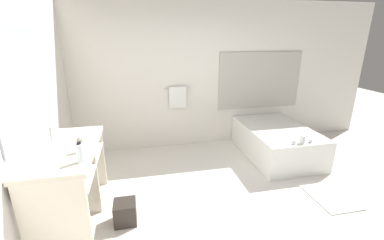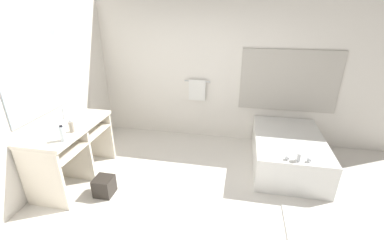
{
  "view_description": "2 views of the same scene",
  "coord_description": "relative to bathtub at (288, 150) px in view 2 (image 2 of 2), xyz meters",
  "views": [
    {
      "loc": [
        -1.02,
        -2.47,
        2.08
      ],
      "look_at": [
        -0.29,
        0.93,
        0.93
      ],
      "focal_mm": 24.0,
      "sensor_mm": 36.0,
      "label": 1
    },
    {
      "loc": [
        0.52,
        -2.51,
        2.43
      ],
      "look_at": [
        -0.2,
        1.11,
        0.81
      ],
      "focal_mm": 24.0,
      "sensor_mm": 36.0,
      "label": 2
    }
  ],
  "objects": [
    {
      "name": "vanity_counter",
      "position": [
        -3.2,
        -0.97,
        0.36
      ],
      "size": [
        0.67,
        1.32,
        0.9
      ],
      "color": "beige",
      "rests_on": "ground_plane"
    },
    {
      "name": "wall_back_with_blinds",
      "position": [
        -1.3,
        0.85,
        1.05
      ],
      "size": [
        7.4,
        0.13,
        2.7
      ],
      "color": "white",
      "rests_on": "ground_plane"
    },
    {
      "name": "ground_plane",
      "position": [
        -1.35,
        -1.38,
        -0.29
      ],
      "size": [
        16.0,
        16.0,
        0.0
      ],
      "primitive_type": "plane",
      "color": "silver",
      "rests_on": "ground"
    },
    {
      "name": "wall_left_with_mirror",
      "position": [
        -3.58,
        -1.37,
        1.06
      ],
      "size": [
        0.08,
        7.4,
        2.7
      ],
      "color": "white",
      "rests_on": "ground_plane"
    },
    {
      "name": "water_bottle_1",
      "position": [
        -2.96,
        -1.41,
        0.71
      ],
      "size": [
        0.07,
        0.07,
        0.21
      ],
      "color": "white",
      "rests_on": "vanity_counter"
    },
    {
      "name": "waste_bin",
      "position": [
        -2.61,
        -1.26,
        -0.16
      ],
      "size": [
        0.25,
        0.25,
        0.27
      ],
      "color": "#2D2823",
      "rests_on": "ground_plane"
    },
    {
      "name": "soap_dispenser",
      "position": [
        -3.01,
        -1.17,
        0.68
      ],
      "size": [
        0.06,
        0.06,
        0.18
      ],
      "color": "gray",
      "rests_on": "vanity_counter"
    },
    {
      "name": "bath_mat",
      "position": [
        0.08,
        -1.34,
        -0.28
      ],
      "size": [
        0.5,
        0.66,
        0.02
      ],
      "color": "white",
      "rests_on": "ground_plane"
    },
    {
      "name": "bathtub",
      "position": [
        0.0,
        0.0,
        0.0
      ],
      "size": [
        1.07,
        1.63,
        0.65
      ],
      "color": "white",
      "rests_on": "ground_plane"
    },
    {
      "name": "sink_faucet",
      "position": [
        -3.39,
        -0.8,
        0.69
      ],
      "size": [
        0.09,
        0.04,
        0.18
      ],
      "color": "silver",
      "rests_on": "vanity_counter"
    }
  ]
}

